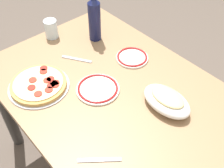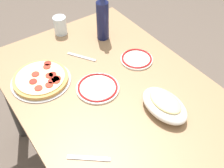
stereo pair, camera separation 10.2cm
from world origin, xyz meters
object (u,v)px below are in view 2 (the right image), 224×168
(dining_table, at_px, (112,104))
(baked_pasta_dish, at_px, (165,104))
(pepperoni_pizza, at_px, (41,79))
(side_plate_near, at_px, (137,59))
(water_glass, at_px, (60,25))
(wine_bottle, at_px, (103,18))
(side_plate_far, at_px, (98,88))

(dining_table, height_order, baked_pasta_dish, baked_pasta_dish)
(pepperoni_pizza, relative_size, side_plate_near, 1.71)
(water_glass, bearing_deg, pepperoni_pizza, -41.25)
(water_glass, bearing_deg, dining_table, -1.67)
(dining_table, bearing_deg, baked_pasta_dish, 24.14)
(dining_table, xyz_separation_m, pepperoni_pizza, (-0.24, -0.26, 0.13))
(dining_table, height_order, pepperoni_pizza, pepperoni_pizza)
(dining_table, distance_m, water_glass, 0.58)
(wine_bottle, xyz_separation_m, side_plate_near, (0.28, 0.03, -0.13))
(water_glass, xyz_separation_m, side_plate_far, (0.52, -0.07, -0.05))
(pepperoni_pizza, distance_m, wine_bottle, 0.49)
(water_glass, distance_m, side_plate_near, 0.51)
(dining_table, distance_m, wine_bottle, 0.49)
(pepperoni_pizza, relative_size, baked_pasta_dish, 1.24)
(baked_pasta_dish, distance_m, wine_bottle, 0.63)
(pepperoni_pizza, distance_m, side_plate_near, 0.51)
(dining_table, relative_size, pepperoni_pizza, 4.24)
(dining_table, xyz_separation_m, wine_bottle, (-0.37, 0.20, 0.25))
(water_glass, xyz_separation_m, side_plate_near, (0.46, 0.21, -0.05))
(dining_table, relative_size, water_glass, 11.58)
(side_plate_far, bearing_deg, dining_table, 57.34)
(wine_bottle, bearing_deg, side_plate_far, -37.17)
(wine_bottle, bearing_deg, baked_pasta_dish, -7.99)
(side_plate_near, bearing_deg, dining_table, -66.93)
(baked_pasta_dish, xyz_separation_m, water_glass, (-0.80, -0.09, 0.01))
(pepperoni_pizza, xyz_separation_m, side_plate_far, (0.20, 0.20, -0.01))
(side_plate_near, bearing_deg, baked_pasta_dish, -19.29)
(dining_table, relative_size, wine_bottle, 3.83)
(dining_table, height_order, wine_bottle, wine_bottle)
(dining_table, distance_m, side_plate_far, 0.14)
(pepperoni_pizza, height_order, wine_bottle, wine_bottle)
(wine_bottle, xyz_separation_m, side_plate_far, (0.34, -0.26, -0.13))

